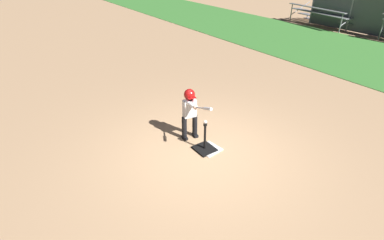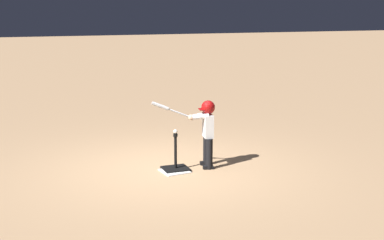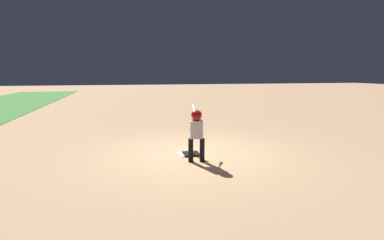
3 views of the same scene
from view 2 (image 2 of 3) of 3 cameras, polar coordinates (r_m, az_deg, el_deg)
ground_plane at (r=9.40m, az=-2.80°, el=-5.24°), size 90.00×90.00×0.00m
home_plate at (r=9.24m, az=-1.86°, el=-5.47°), size 0.49×0.49×0.02m
batting_tee at (r=9.31m, az=-1.76°, el=-4.85°), size 0.44×0.40×0.65m
batter_child at (r=9.32m, az=1.49°, el=-0.53°), size 1.10×0.39×1.21m
baseball at (r=9.15m, az=-1.78°, el=-1.24°), size 0.07×0.07×0.07m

